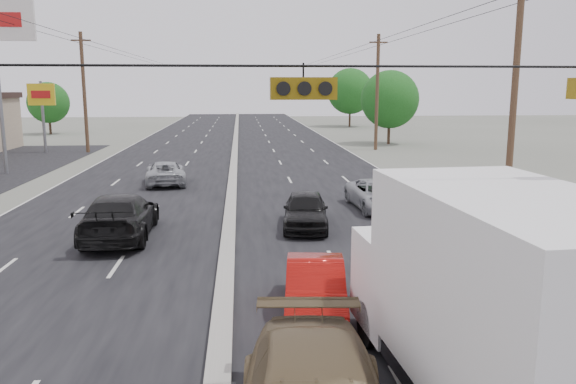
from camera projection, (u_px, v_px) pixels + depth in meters
name	position (u px, v px, depth m)	size (l,w,h in m)	color
road_surface	(234.00, 167.00, 39.17)	(20.00, 160.00, 0.02)	black
center_median	(234.00, 166.00, 39.15)	(0.50, 160.00, 0.20)	gray
utility_pole_left_c	(84.00, 92.00, 46.99)	(1.60, 0.30, 10.00)	#422D1E
utility_pole_right_b	(514.00, 96.00, 24.59)	(1.60, 0.30, 10.00)	#422D1E
utility_pole_right_c	(377.00, 92.00, 49.07)	(1.60, 0.30, 10.00)	#422D1E
traffic_signals	(297.00, 86.00, 8.90)	(25.00, 0.30, 0.54)	black
pole_sign_far	(42.00, 100.00, 46.82)	(2.20, 0.25, 6.00)	slate
tree_left_far	(48.00, 103.00, 66.04)	(4.80, 4.80, 6.12)	#382619
tree_right_mid	(390.00, 99.00, 54.32)	(5.60, 5.60, 7.14)	#382619
tree_right_far	(350.00, 91.00, 78.78)	(6.40, 6.40, 8.16)	#382619
box_truck	(489.00, 300.00, 9.24)	(3.21, 7.91, 3.93)	black
red_sedan	(315.00, 289.00, 13.59)	(1.40, 4.00, 1.32)	#9B0D09
queue_car_a	(306.00, 210.00, 22.01)	(1.70, 4.22, 1.44)	black
queue_car_b	(456.00, 254.00, 16.29)	(1.51, 4.33, 1.43)	white
queue_car_c	(379.00, 195.00, 25.39)	(2.18, 4.73, 1.32)	#9C9EA3
queue_car_e	(477.00, 214.00, 21.72)	(1.49, 3.70, 1.26)	maroon
oncoming_near	(120.00, 216.00, 20.53)	(2.31, 5.68, 1.65)	black
oncoming_far	(165.00, 173.00, 32.08)	(2.17, 4.71, 1.31)	#989C9F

